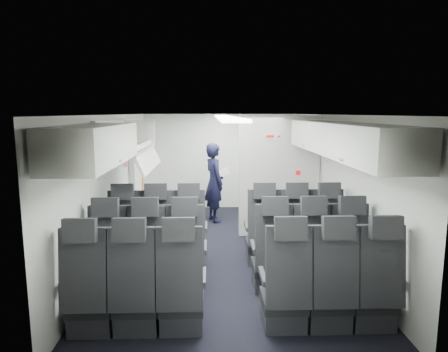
{
  "coord_description": "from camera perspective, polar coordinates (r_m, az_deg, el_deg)",
  "views": [
    {
      "loc": [
        -0.22,
        -6.07,
        2.18
      ],
      "look_at": [
        0.0,
        0.4,
        1.15
      ],
      "focal_mm": 32.0,
      "sensor_mm": 36.0,
      "label": 1
    }
  ],
  "objects": [
    {
      "name": "cabin_shell",
      "position": [
        6.17,
        0.13,
        -0.82
      ],
      "size": [
        3.41,
        6.01,
        2.16
      ],
      "color": "black",
      "rests_on": "ground"
    },
    {
      "name": "seat_row_front",
      "position": [
        5.82,
        0.32,
        -8.73
      ],
      "size": [
        3.33,
        0.56,
        1.24
      ],
      "color": "#27282B",
      "rests_on": "cabin_shell"
    },
    {
      "name": "seat_row_mid",
      "position": [
        4.97,
        0.74,
        -11.9
      ],
      "size": [
        3.33,
        0.56,
        1.24
      ],
      "color": "#27282B",
      "rests_on": "cabin_shell"
    },
    {
      "name": "seat_row_rear",
      "position": [
        4.15,
        1.36,
        -16.34
      ],
      "size": [
        3.33,
        0.56,
        1.24
      ],
      "color": "#27282B",
      "rests_on": "cabin_shell"
    },
    {
      "name": "overhead_bin_left_rear",
      "position": [
        4.25,
        -18.08,
        4.26
      ],
      "size": [
        0.53,
        1.8,
        0.4
      ],
      "color": "silver",
      "rests_on": "cabin_shell"
    },
    {
      "name": "overhead_bin_left_front_open",
      "position": [
        5.97,
        -13.8,
        4.52
      ],
      "size": [
        0.64,
        1.7,
        0.72
      ],
      "color": "#9E9E93",
      "rests_on": "cabin_shell"
    },
    {
      "name": "overhead_bin_right_rear",
      "position": [
        4.4,
        19.75,
        4.32
      ],
      "size": [
        0.53,
        1.8,
        0.4
      ],
      "color": "silver",
      "rests_on": "cabin_shell"
    },
    {
      "name": "overhead_bin_right_front",
      "position": [
        6.05,
        13.65,
        5.75
      ],
      "size": [
        0.53,
        1.7,
        0.4
      ],
      "color": "silver",
      "rests_on": "cabin_shell"
    },
    {
      "name": "bulkhead_partition",
      "position": [
        7.07,
        7.85,
        -0.04
      ],
      "size": [
        1.4,
        0.15,
        2.13
      ],
      "color": "silver",
      "rests_on": "cabin_shell"
    },
    {
      "name": "galley_unit",
      "position": [
        8.96,
        5.57,
        1.1
      ],
      "size": [
        0.85,
        0.52,
        1.9
      ],
      "color": "#939399",
      "rests_on": "cabin_shell"
    },
    {
      "name": "boarding_door",
      "position": [
        7.85,
        -12.34,
        -0.15
      ],
      "size": [
        0.12,
        1.27,
        1.86
      ],
      "color": "silver",
      "rests_on": "cabin_shell"
    },
    {
      "name": "flight_attendant",
      "position": [
        8.02,
        -1.41,
        -0.93
      ],
      "size": [
        0.56,
        0.68,
        1.59
      ],
      "primitive_type": "imported",
      "rotation": [
        0.0,
        0.0,
        1.94
      ],
      "color": "black",
      "rests_on": "ground"
    },
    {
      "name": "carry_on_bag",
      "position": [
        5.55,
        -14.67,
        4.56
      ],
      "size": [
        0.41,
        0.3,
        0.23
      ],
      "primitive_type": "cube",
      "rotation": [
        0.0,
        0.0,
        0.08
      ],
      "color": "black",
      "rests_on": "overhead_bin_left_front_open"
    },
    {
      "name": "papers",
      "position": [
        7.94,
        -0.04,
        0.59
      ],
      "size": [
        0.21,
        0.08,
        0.15
      ],
      "primitive_type": "cube",
      "rotation": [
        0.0,
        0.0,
        0.29
      ],
      "color": "white",
      "rests_on": "flight_attendant"
    }
  ]
}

